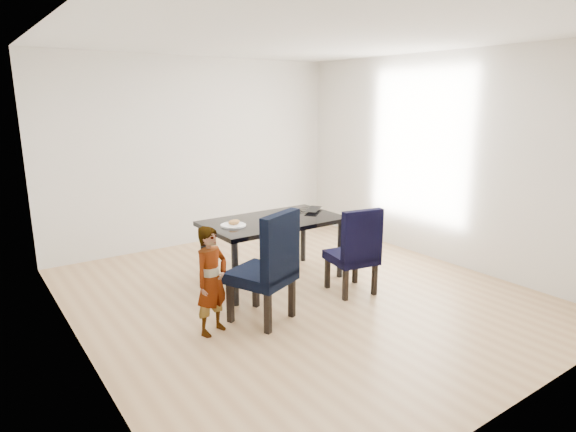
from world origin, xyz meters
TOP-DOWN VIEW (x-y plane):
  - floor at (0.00, 0.00)m, footprint 4.50×5.00m
  - ceiling at (0.00, 0.00)m, footprint 4.50×5.00m
  - wall_back at (0.00, 2.50)m, footprint 4.50×0.01m
  - wall_front at (0.00, -2.50)m, footprint 4.50×0.01m
  - wall_left at (-2.25, 0.00)m, footprint 0.01×5.00m
  - wall_right at (2.25, 0.00)m, footprint 0.01×5.00m
  - dining_table at (0.00, 0.50)m, footprint 1.60×0.90m
  - chair_left at (-0.67, -0.30)m, footprint 0.70×0.71m
  - chair_right at (0.52, -0.28)m, footprint 0.55×0.57m
  - child at (-1.18, -0.27)m, footprint 0.43×0.36m
  - plate at (-0.52, 0.51)m, footprint 0.32×0.32m
  - sandwich at (-0.51, 0.50)m, footprint 0.14×0.07m
  - laptop at (0.62, 0.61)m, footprint 0.43×0.41m
  - cable_tangle at (0.44, 0.61)m, footprint 0.19×0.19m

SIDE VIEW (x-z plane):
  - floor at x=0.00m, z-range -0.01..0.00m
  - dining_table at x=0.00m, z-range 0.00..0.75m
  - chair_right at x=0.52m, z-range 0.00..0.98m
  - child at x=-1.18m, z-range 0.00..1.01m
  - chair_left at x=-0.67m, z-range 0.00..1.10m
  - cable_tangle at x=0.44m, z-range 0.75..0.76m
  - plate at x=-0.52m, z-range 0.75..0.77m
  - laptop at x=0.62m, z-range 0.75..0.78m
  - sandwich at x=-0.51m, z-range 0.77..0.82m
  - wall_back at x=0.00m, z-range 0.00..2.70m
  - wall_front at x=0.00m, z-range 0.00..2.70m
  - wall_left at x=-2.25m, z-range 0.00..2.70m
  - wall_right at x=2.25m, z-range 0.00..2.70m
  - ceiling at x=0.00m, z-range 2.70..2.71m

